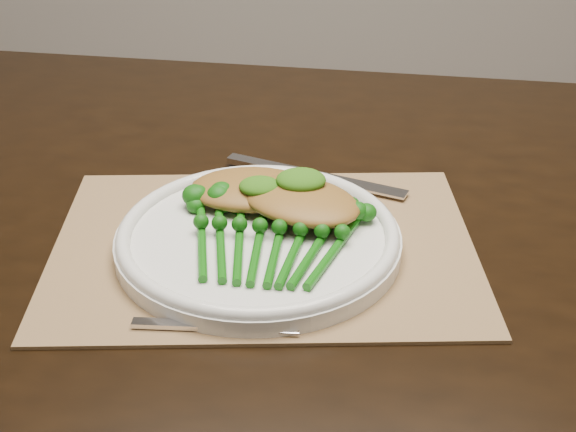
{
  "coord_description": "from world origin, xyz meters",
  "views": [
    {
      "loc": [
        0.06,
        -0.84,
        1.22
      ],
      "look_at": [
        0.03,
        -0.1,
        0.78
      ],
      "focal_mm": 50.0,
      "sensor_mm": 36.0,
      "label": 1
    }
  ],
  "objects_px": {
    "placemat": "(264,246)",
    "broccolini_bundle": "(267,245)",
    "dinner_plate": "(258,237)",
    "chicken_fillet_left": "(252,189)"
  },
  "relations": [
    {
      "from": "broccolini_bundle",
      "to": "dinner_plate",
      "type": "bearing_deg",
      "value": 117.7
    },
    {
      "from": "placemat",
      "to": "dinner_plate",
      "type": "distance_m",
      "value": 0.02
    },
    {
      "from": "broccolini_bundle",
      "to": "placemat",
      "type": "bearing_deg",
      "value": 105.66
    },
    {
      "from": "placemat",
      "to": "chicken_fillet_left",
      "type": "bearing_deg",
      "value": 101.58
    },
    {
      "from": "chicken_fillet_left",
      "to": "broccolini_bundle",
      "type": "relative_size",
      "value": 0.73
    },
    {
      "from": "placemat",
      "to": "dinner_plate",
      "type": "bearing_deg",
      "value": -130.68
    },
    {
      "from": "dinner_plate",
      "to": "broccolini_bundle",
      "type": "height_order",
      "value": "broccolini_bundle"
    },
    {
      "from": "placemat",
      "to": "broccolini_bundle",
      "type": "height_order",
      "value": "broccolini_bundle"
    },
    {
      "from": "dinner_plate",
      "to": "chicken_fillet_left",
      "type": "distance_m",
      "value": 0.08
    },
    {
      "from": "placemat",
      "to": "broccolini_bundle",
      "type": "xyz_separation_m",
      "value": [
        0.01,
        -0.04,
        0.02
      ]
    }
  ]
}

